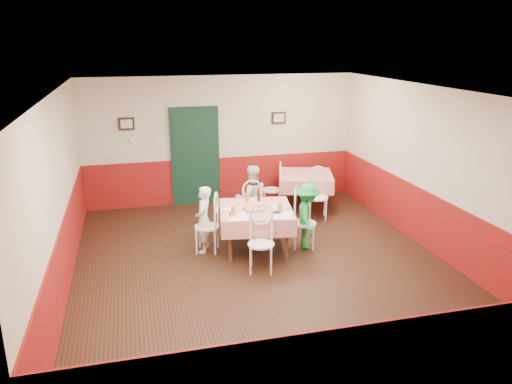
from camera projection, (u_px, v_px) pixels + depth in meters
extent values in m
plane|color=black|center=(262.00, 265.00, 8.16)|extent=(7.00, 7.00, 0.00)
plane|color=white|center=(263.00, 91.00, 7.34)|extent=(7.00, 7.00, 0.00)
cube|color=beige|center=(221.00, 140.00, 10.99)|extent=(6.00, 0.10, 2.80)
cube|color=beige|center=(363.00, 287.00, 4.51)|extent=(6.00, 0.10, 2.80)
cube|color=beige|center=(58.00, 197.00, 7.04)|extent=(0.10, 7.00, 2.80)
cube|color=beige|center=(433.00, 171.00, 8.46)|extent=(0.10, 7.00, 2.80)
cube|color=maroon|center=(222.00, 179.00, 11.24)|extent=(6.00, 0.03, 1.00)
cube|color=maroon|center=(356.00, 370.00, 4.79)|extent=(6.00, 0.03, 1.00)
cube|color=maroon|center=(66.00, 256.00, 7.31)|extent=(0.03, 7.00, 1.00)
cube|color=maroon|center=(427.00, 220.00, 8.72)|extent=(0.03, 7.00, 1.00)
cube|color=black|center=(195.00, 158.00, 10.91)|extent=(0.96, 0.06, 2.10)
cube|color=black|center=(127.00, 124.00, 10.34)|extent=(0.32, 0.03, 0.26)
cube|color=black|center=(279.00, 118.00, 11.12)|extent=(0.32, 0.03, 0.26)
cube|color=white|center=(133.00, 140.00, 10.46)|extent=(0.10, 0.03, 0.10)
cube|color=red|center=(256.00, 229.00, 8.67)|extent=(1.40, 1.40, 0.77)
cube|color=red|center=(305.00, 191.00, 10.83)|extent=(1.39, 1.39, 0.77)
cylinder|color=#B74723|center=(255.00, 208.00, 8.52)|extent=(0.46, 0.46, 0.03)
cylinder|color=white|center=(230.00, 209.00, 8.50)|extent=(0.29, 0.29, 0.01)
cylinder|color=white|center=(279.00, 207.00, 8.57)|extent=(0.29, 0.29, 0.01)
cylinder|color=white|center=(252.00, 200.00, 8.96)|extent=(0.29, 0.29, 0.01)
cylinder|color=#BF7219|center=(233.00, 210.00, 8.24)|extent=(0.09, 0.09, 0.14)
cylinder|color=#BF7219|center=(280.00, 208.00, 8.34)|extent=(0.09, 0.09, 0.15)
cylinder|color=#BF7219|center=(247.00, 198.00, 8.88)|extent=(0.08, 0.08, 0.13)
cylinder|color=#381C0A|center=(259.00, 195.00, 8.90)|extent=(0.07, 0.07, 0.22)
cylinder|color=silver|center=(234.00, 214.00, 8.11)|extent=(0.04, 0.04, 0.09)
cylinder|color=silver|center=(236.00, 216.00, 8.06)|extent=(0.04, 0.04, 0.09)
cylinder|color=#B23319|center=(230.00, 214.00, 8.13)|extent=(0.04, 0.04, 0.09)
cube|color=white|center=(238.00, 217.00, 8.14)|extent=(0.31, 0.41, 0.00)
cube|color=white|center=(282.00, 215.00, 8.21)|extent=(0.42, 0.48, 0.00)
cube|color=black|center=(276.00, 212.00, 8.31)|extent=(0.12, 0.11, 0.02)
imported|color=gray|center=(204.00, 219.00, 8.52)|extent=(0.41, 0.50, 1.17)
imported|color=gray|center=(252.00, 198.00, 9.44)|extent=(0.64, 0.50, 1.29)
imported|color=gray|center=(307.00, 216.00, 8.68)|extent=(0.59, 0.83, 1.16)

